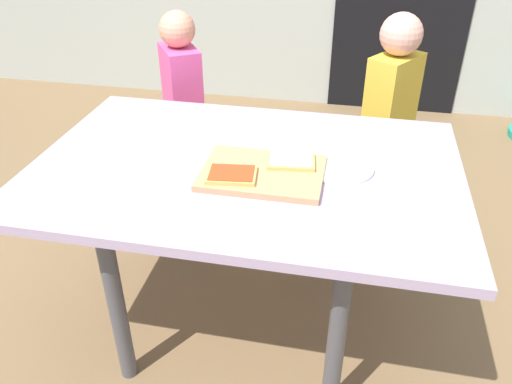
% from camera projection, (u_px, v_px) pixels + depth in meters
% --- Properties ---
extents(ground_plane, '(16.00, 16.00, 0.00)m').
position_uv_depth(ground_plane, '(248.00, 315.00, 2.04)').
color(ground_plane, brown).
extents(dining_table, '(1.39, 0.93, 0.69)m').
position_uv_depth(dining_table, '(246.00, 183.00, 1.71)').
color(dining_table, '#B19BBC').
rests_on(dining_table, ground).
extents(cutting_board, '(0.38, 0.28, 0.02)m').
position_uv_depth(cutting_board, '(263.00, 173.00, 1.60)').
color(cutting_board, tan).
rests_on(cutting_board, dining_table).
extents(pizza_slice_near_left, '(0.16, 0.13, 0.02)m').
position_uv_depth(pizza_slice_near_left, '(232.00, 175.00, 1.56)').
color(pizza_slice_near_left, '#E5AD57').
rests_on(pizza_slice_near_left, cutting_board).
extents(pizza_slice_far_right, '(0.16, 0.13, 0.02)m').
position_uv_depth(pizza_slice_far_right, '(291.00, 161.00, 1.63)').
color(pizza_slice_far_right, '#E5AD57').
rests_on(pizza_slice_far_right, cutting_board).
extents(plate_white_right, '(0.22, 0.22, 0.01)m').
position_uv_depth(plate_white_right, '(339.00, 167.00, 1.64)').
color(plate_white_right, white).
rests_on(plate_white_right, dining_table).
extents(child_left, '(0.25, 0.28, 1.00)m').
position_uv_depth(child_left, '(183.00, 106.00, 2.40)').
color(child_left, navy).
rests_on(child_left, ground).
extents(child_right, '(0.25, 0.28, 1.03)m').
position_uv_depth(child_right, '(390.00, 113.00, 2.27)').
color(child_right, '#3A3149').
rests_on(child_right, ground).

